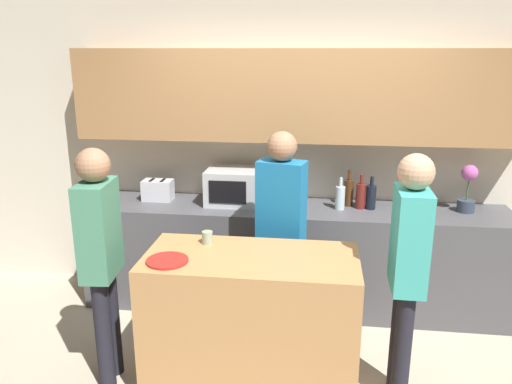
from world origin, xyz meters
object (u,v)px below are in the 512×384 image
Objects in this scene: potted_plant at (468,189)px; person_right at (281,221)px; bottle_1 at (349,192)px; toaster at (158,190)px; person_left at (101,250)px; bottle_2 at (361,195)px; person_center at (408,261)px; bottle_3 at (371,197)px; microwave at (237,186)px; cup_0 at (207,238)px; bottle_0 at (340,197)px; plate_on_island at (167,261)px.

person_right reaches higher than potted_plant.
bottle_1 is 0.19× the size of person_right.
person_left is (0.04, -1.28, -0.03)m from toaster.
person_center reaches higher than bottle_2.
bottle_3 is at bearing -21.08° from bottle_1.
bottle_2 is at bearing -0.74° from microwave.
potted_plant reaches higher than bottle_1.
potted_plant is at bearing 0.05° from microwave.
bottle_1 is (0.95, 0.05, -0.03)m from microwave.
cup_0 is at bearing 82.63° from person_center.
person_right is at bearing -55.07° from microwave.
person_center is at bearing -31.89° from toaster.
bottle_3 is (0.26, 0.04, 0.00)m from bottle_0.
bottle_1 is at bearing 1.69° from toaster.
microwave is at bearing 147.53° from person_left.
person_left reaches higher than bottle_0.
bottle_2 is 1.05× the size of bottle_3.
bottle_1 is at bearing 56.29° from bottle_0.
microwave is 0.32× the size of person_right.
bottle_1 reaches higher than bottle_2.
cup_0 is (0.68, -1.03, -0.02)m from toaster.
bottle_3 is at bearing -178.46° from potted_plant.
plate_on_island is (-0.21, -1.35, -0.11)m from microwave.
bottle_3 is at bearing -126.04° from person_right.
plate_on_island is at bearing -135.20° from bottle_3.
microwave is 1.38m from plate_on_island.
toaster is at bearing 179.51° from bottle_2.
potted_plant is at bearing 3.49° from bottle_0.
person_left reaches higher than cup_0.
bottle_0 reaches higher than toaster.
plate_on_island is (-1.09, -1.29, -0.06)m from bottle_0.
bottle_1 is 3.59× the size of cup_0.
person_center reaches higher than bottle_3.
microwave is 1.32× the size of potted_plant.
bottle_0 reaches higher than plate_on_island.
cup_0 is 0.62m from person_right.
potted_plant is at bearing 32.69° from plate_on_island.
toaster is at bearing 110.21° from plate_on_island.
bottle_0 is 0.93× the size of bottle_2.
toaster is 1.84m from bottle_3.
bottle_1 is 1.46m from cup_0.
person_center is (1.28, -0.19, -0.02)m from cup_0.
microwave reaches higher than bottle_2.
bottle_3 is at bearing 9.31° from bottle_0.
plate_on_island is 0.16× the size of person_left.
cup_0 is 0.05× the size of person_left.
person_center reaches higher than bottle_1.
microwave is 1.74m from person_center.
bottle_0 is (0.88, -0.06, -0.05)m from microwave.
bottle_1 is (0.07, 0.11, 0.01)m from bottle_0.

